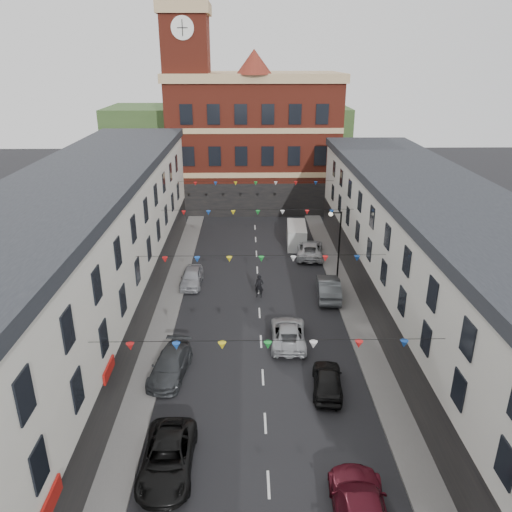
{
  "coord_description": "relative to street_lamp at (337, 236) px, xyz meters",
  "views": [
    {
      "loc": [
        -0.87,
        -24.79,
        17.69
      ],
      "look_at": [
        -0.24,
        9.08,
        4.14
      ],
      "focal_mm": 35.0,
      "sensor_mm": 36.0,
      "label": 1
    }
  ],
  "objects": [
    {
      "name": "pavement_left",
      "position": [
        -13.45,
        -12.0,
        -3.83
      ],
      "size": [
        1.8,
        64.0,
        0.15
      ],
      "primitive_type": "cube",
      "color": "#605E5B",
      "rests_on": "ground"
    },
    {
      "name": "car_left_d",
      "position": [
        -12.05,
        -13.68,
        -3.22
      ],
      "size": [
        2.53,
        4.92,
        1.37
      ],
      "primitive_type": "imported",
      "rotation": [
        0.0,
        0.0,
        -0.13
      ],
      "color": "#383C3F",
      "rests_on": "ground"
    },
    {
      "name": "terrace_left",
      "position": [
        -18.33,
        -13.0,
        1.44
      ],
      "size": [
        8.4,
        56.0,
        10.7
      ],
      "color": "silver",
      "rests_on": "ground"
    },
    {
      "name": "terrace_right",
      "position": [
        5.23,
        -13.0,
        0.95
      ],
      "size": [
        8.4,
        56.0,
        9.7
      ],
      "color": "beige",
      "rests_on": "ground"
    },
    {
      "name": "car_right_c",
      "position": [
        -2.95,
        -24.17,
        -3.1
      ],
      "size": [
        2.56,
        5.65,
        1.6
      ],
      "primitive_type": "imported",
      "rotation": [
        0.0,
        0.0,
        3.08
      ],
      "color": "#55111D",
      "rests_on": "ground"
    },
    {
      "name": "moving_car",
      "position": [
        -4.75,
        -10.09,
        -3.22
      ],
      "size": [
        2.5,
        5.01,
        1.36
      ],
      "primitive_type": "imported",
      "rotation": [
        0.0,
        0.0,
        3.09
      ],
      "color": "#AAADB1",
      "rests_on": "ground"
    },
    {
      "name": "car_right_f",
      "position": [
        -1.5,
        5.25,
        -3.18
      ],
      "size": [
        2.95,
        5.44,
        1.45
      ],
      "primitive_type": "imported",
      "rotation": [
        0.0,
        0.0,
        3.03
      ],
      "color": "silver",
      "rests_on": "ground"
    },
    {
      "name": "ground",
      "position": [
        -6.55,
        -14.0,
        -3.9
      ],
      "size": [
        160.0,
        160.0,
        0.0
      ],
      "primitive_type": "plane",
      "color": "black",
      "rests_on": "ground"
    },
    {
      "name": "white_van",
      "position": [
        -2.48,
        8.34,
        -2.86
      ],
      "size": [
        2.1,
        4.84,
        2.1
      ],
      "primitive_type": "cube",
      "rotation": [
        0.0,
        0.0,
        -0.06
      ],
      "color": "beige",
      "rests_on": "ground"
    },
    {
      "name": "car_left_e",
      "position": [
        -12.05,
        -0.96,
        -3.19
      ],
      "size": [
        1.81,
        4.24,
        1.43
      ],
      "primitive_type": "imported",
      "rotation": [
        0.0,
        0.0,
        -0.03
      ],
      "color": "#A0A2A9",
      "rests_on": "ground"
    },
    {
      "name": "street_lamp",
      "position": [
        0.0,
        0.0,
        0.0
      ],
      "size": [
        1.1,
        0.36,
        6.0
      ],
      "color": "black",
      "rests_on": "ground"
    },
    {
      "name": "pavement_right",
      "position": [
        0.35,
        -12.0,
        -3.83
      ],
      "size": [
        1.8,
        64.0,
        0.15
      ],
      "primitive_type": "cube",
      "color": "#605E5B",
      "rests_on": "ground"
    },
    {
      "name": "distant_hill",
      "position": [
        -10.55,
        48.0,
        1.1
      ],
      "size": [
        40.0,
        14.0,
        10.0
      ],
      "primitive_type": "cube",
      "color": "#314E24",
      "rests_on": "ground"
    },
    {
      "name": "car_left_c",
      "position": [
        -11.13,
        -21.07,
        -3.2
      ],
      "size": [
        2.35,
        5.09,
        1.41
      ],
      "primitive_type": "imported",
      "rotation": [
        0.0,
        0.0,
        0.0
      ],
      "color": "black",
      "rests_on": "ground"
    },
    {
      "name": "car_right_d",
      "position": [
        -2.94,
        -15.32,
        -3.21
      ],
      "size": [
        2.09,
        4.24,
        1.39
      ],
      "primitive_type": "imported",
      "rotation": [
        0.0,
        0.0,
        3.03
      ],
      "color": "black",
      "rests_on": "ground"
    },
    {
      "name": "pedestrian",
      "position": [
        -6.5,
        -3.34,
        -2.96
      ],
      "size": [
        0.77,
        0.59,
        1.88
      ],
      "primitive_type": "imported",
      "rotation": [
        0.0,
        0.0,
        -0.21
      ],
      "color": "black",
      "rests_on": "ground"
    },
    {
      "name": "clock_tower",
      "position": [
        -14.05,
        21.0,
        11.03
      ],
      "size": [
        5.6,
        5.6,
        30.0
      ],
      "color": "maroon",
      "rests_on": "ground"
    },
    {
      "name": "car_right_e",
      "position": [
        -1.05,
        -3.4,
        -3.1
      ],
      "size": [
        2.06,
        4.97,
        1.6
      ],
      "primitive_type": "imported",
      "rotation": [
        0.0,
        0.0,
        3.07
      ],
      "color": "#4F5457",
      "rests_on": "ground"
    },
    {
      "name": "civic_building",
      "position": [
        -6.55,
        23.95,
        4.23
      ],
      "size": [
        20.6,
        13.3,
        18.5
      ],
      "color": "maroon",
      "rests_on": "ground"
    }
  ]
}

